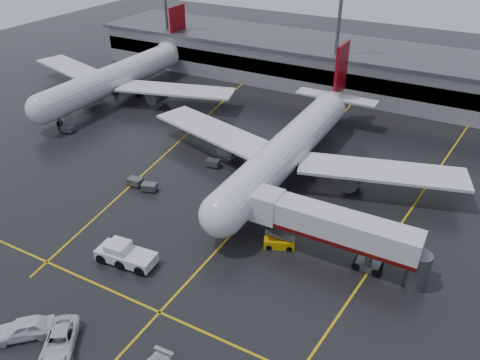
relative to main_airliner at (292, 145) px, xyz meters
The scene contains 20 objects.
ground 10.57m from the main_airliner, 90.00° to the right, with size 220.00×220.00×0.00m, color black.
apron_line_centre 10.57m from the main_airliner, 90.00° to the right, with size 0.25×90.00×0.02m, color gold.
apron_line_stop 31.98m from the main_airliner, 90.00° to the right, with size 60.00×0.25×0.02m, color gold.
apron_line_left 20.44m from the main_airliner, behind, with size 0.25×70.00×0.02m, color gold.
apron_line_right 18.49m from the main_airliner, ahead, with size 0.25×70.00×0.02m, color gold.
terminal 38.23m from the main_airliner, 90.00° to the left, with size 122.00×19.00×8.60m.
light_mast_left 56.34m from the main_airliner, 144.33° to the left, with size 3.00×1.20×25.45m.
light_mast_mid 34.26m from the main_airliner, 98.80° to the left, with size 3.00×1.20×25.45m.
main_airliner is the anchor object (origin of this frame).
second_airliner 43.68m from the main_airliner, 164.05° to the left, with size 48.80×45.60×14.10m.
jet_bridge 19.68m from the main_airliner, 52.90° to the right, with size 19.90×3.40×6.05m.
pushback_tractor 28.70m from the main_airliner, 106.02° to the right, with size 6.93×3.47×2.39m.
belt_loader 18.23m from the main_airliner, 70.44° to the right, with size 3.80×2.70×2.22m.
service_van_a 39.83m from the main_airliner, 97.54° to the right, with size 2.71×5.87×1.63m, color silver.
service_van_d 41.09m from the main_airliner, 102.89° to the right, with size 2.22×5.52×1.88m, color white.
baggage_cart_a 20.85m from the main_airliner, 135.80° to the right, with size 2.29×1.82×1.12m.
baggage_cart_b 22.69m from the main_airliner, 140.83° to the right, with size 2.02×1.33×1.12m.
baggage_cart_c 12.04m from the main_airliner, 158.06° to the right, with size 2.14×1.52×1.12m.
baggage_cart_d 46.78m from the main_airliner, behind, with size 2.02×1.33×1.12m.
baggage_cart_e 39.31m from the main_airliner, behind, with size 2.21×1.66×1.12m.
Camera 1 is at (23.00, -47.64, 35.17)m, focal length 35.94 mm.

